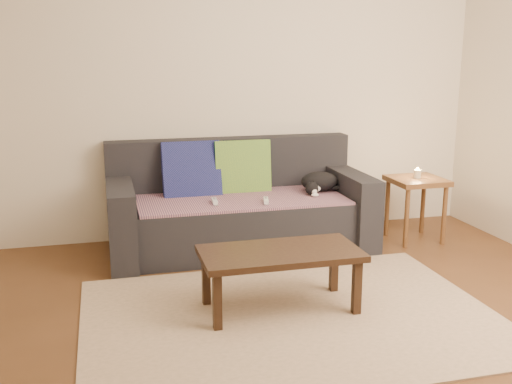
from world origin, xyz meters
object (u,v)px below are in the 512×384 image
side_table (416,189)px  cat (319,182)px  sofa (239,211)px  wii_remote_b (266,201)px  coffee_table (280,258)px  wii_remote_a (215,201)px

side_table → cat: bearing=169.0°
sofa → wii_remote_b: size_ratio=14.00×
sofa → coffee_table: (-0.03, -1.29, 0.04)m
wii_remote_a → side_table: (1.75, 0.02, -0.01)m
wii_remote_b → coffee_table: bearing=-177.1°
coffee_table → wii_remote_a: bearing=100.7°
sofa → side_table: sofa is taller
side_table → coffee_table: (-1.54, -1.10, -0.10)m
sofa → wii_remote_a: sofa is taller
cat → wii_remote_a: size_ratio=2.55×
cat → wii_remote_b: cat is taller
cat → coffee_table: size_ratio=0.39×
cat → side_table: bearing=-25.1°
wii_remote_a → side_table: side_table is taller
side_table → coffee_table: size_ratio=0.55×
cat → sofa: bearing=163.4°
sofa → side_table: (1.51, -0.19, 0.14)m
cat → coffee_table: 1.46m
wii_remote_b → coffee_table: 1.03m
sofa → coffee_table: size_ratio=2.13×
cat → wii_remote_b: size_ratio=2.55×
sofa → wii_remote_a: size_ratio=14.00×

